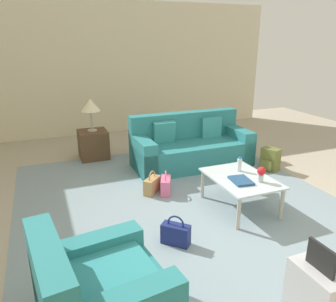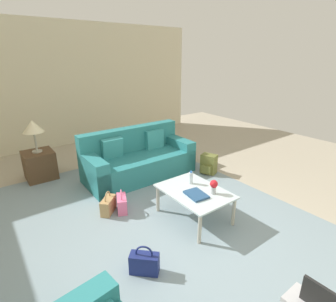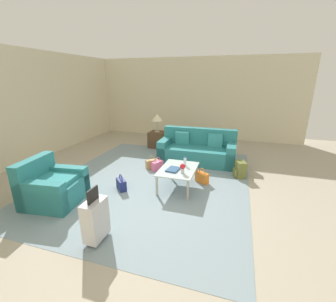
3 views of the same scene
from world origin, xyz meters
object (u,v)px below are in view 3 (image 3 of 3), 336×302
object	(u,v)px
side_table	(157,139)
handbag_orange	(202,177)
couch	(198,151)
coffee_table	(178,171)
handbag_tan	(152,164)
coffee_table_book	(173,169)
armchair	(51,188)
backpack_olive	(240,170)
table_lamp	(157,118)
handbag_pink	(158,165)
suitcase_silver	(95,219)
flower_vase	(183,168)
handbag_navy	(121,184)
water_bottle	(185,162)

from	to	relation	value
side_table	handbag_orange	size ratio (longest dim) A/B	1.52
couch	coffee_table	bearing A→B (deg)	176.82
handbag_tan	coffee_table_book	bearing A→B (deg)	-138.71
armchair	backpack_olive	xyz separation A→B (m)	(2.31, -3.46, -0.10)
table_lamp	handbag_pink	bearing A→B (deg)	-159.89
side_table	suitcase_silver	distance (m)	4.87
table_lamp	armchair	bearing A→B (deg)	170.72
handbag_orange	handbag_tan	xyz separation A→B (m)	(0.46, 1.42, 0.00)
handbag_pink	handbag_orange	bearing A→B (deg)	-107.42
coffee_table	coffee_table_book	distance (m)	0.16
handbag_orange	couch	bearing A→B (deg)	14.61
flower_vase	handbag_pink	distance (m)	1.44
handbag_tan	flower_vase	bearing A→B (deg)	-134.78
handbag_navy	armchair	bearing A→B (deg)	129.48
couch	armchair	xyz separation A→B (m)	(-3.11, 2.27, -0.02)
coffee_table_book	backpack_olive	xyz separation A→B (m)	(1.12, -1.37, -0.28)
coffee_table_book	handbag_tan	world-z (taller)	coffee_table_book
water_bottle	flower_vase	size ratio (longest dim) A/B	1.00
suitcase_silver	backpack_olive	xyz separation A→B (m)	(3.00, -1.99, -0.16)
suitcase_silver	handbag_orange	xyz separation A→B (m)	(2.42, -1.16, -0.23)
suitcase_silver	handbag_orange	size ratio (longest dim) A/B	2.37
flower_vase	handbag_navy	size ratio (longest dim) A/B	0.57
water_bottle	suitcase_silver	distance (m)	2.35
couch	side_table	world-z (taller)	couch
side_table	table_lamp	world-z (taller)	table_lamp
flower_vase	handbag_orange	distance (m)	0.84
coffee_table_book	backpack_olive	distance (m)	1.79
armchair	handbag_orange	xyz separation A→B (m)	(1.72, -2.63, -0.17)
coffee_table_book	flower_vase	xyz separation A→B (m)	(-0.10, -0.23, 0.11)
suitcase_silver	handbag_tan	size ratio (longest dim) A/B	2.37
suitcase_silver	handbag_pink	distance (m)	2.81
handbag_orange	handbag_tan	world-z (taller)	same
armchair	table_lamp	distance (m)	4.23
suitcase_silver	handbag_tan	world-z (taller)	suitcase_silver
flower_vase	backpack_olive	distance (m)	1.71
backpack_olive	handbag_pink	bearing A→B (deg)	95.43
backpack_olive	coffee_table_book	bearing A→B (deg)	129.17
armchair	coffee_table	distance (m)	2.54
coffee_table	handbag_tan	bearing A→B (deg)	47.45
coffee_table	water_bottle	world-z (taller)	water_bottle
table_lamp	suitcase_silver	distance (m)	4.91
coffee_table	suitcase_silver	xyz separation A→B (m)	(-2.00, 0.70, -0.04)
couch	handbag_tan	bearing A→B (deg)	130.99
table_lamp	handbag_pink	world-z (taller)	table_lamp
handbag_pink	water_bottle	bearing A→B (deg)	-124.69
water_bottle	backpack_olive	size ratio (longest dim) A/B	0.51
armchair	suitcase_silver	distance (m)	1.63
table_lamp	handbag_navy	distance (m)	3.40
armchair	handbag_orange	size ratio (longest dim) A/B	2.96
side_table	handbag_pink	bearing A→B (deg)	-159.89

